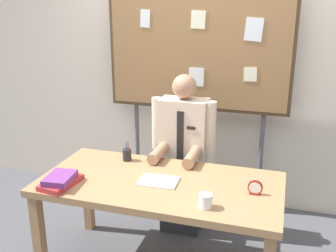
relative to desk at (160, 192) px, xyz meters
name	(u,v)px	position (x,y,z in m)	size (l,w,h in m)	color
back_wall	(202,67)	(0.00, 1.30, 0.69)	(6.40, 0.08, 2.70)	beige
desk	(160,192)	(0.00, 0.00, 0.00)	(1.70, 0.84, 0.74)	#9E754C
person	(183,160)	(0.00, 0.63, -0.01)	(0.55, 0.56, 1.40)	#2D2D33
bulletin_board	(198,53)	(0.00, 1.09, 0.86)	(1.70, 0.09, 2.09)	#4C3823
book_stack	(60,180)	(-0.63, -0.27, 0.12)	(0.21, 0.32, 0.08)	#B22D2D
open_notebook	(158,181)	(-0.01, -0.02, 0.09)	(0.27, 0.20, 0.01)	silver
desk_clock	(255,188)	(0.66, 0.00, 0.13)	(0.10, 0.04, 0.10)	maroon
coffee_mug	(206,201)	(0.38, -0.27, 0.13)	(0.09, 0.09, 0.09)	white
pen_holder	(127,155)	(-0.37, 0.28, 0.13)	(0.07, 0.07, 0.16)	#262626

